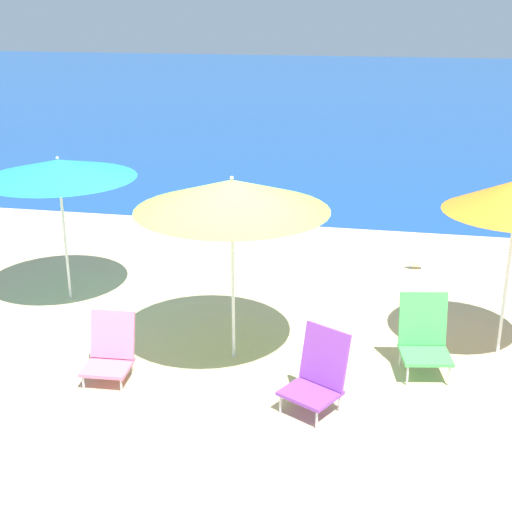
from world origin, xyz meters
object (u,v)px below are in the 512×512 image
object	(u,v)px
beach_chair_green	(424,336)
beach_chair_purple	(318,373)
beach_umbrella_lime	(232,195)
beach_umbrella_teal	(58,169)
beach_chair_pink	(110,350)
seagull	(417,261)

from	to	relation	value
beach_chair_green	beach_chair_purple	size ratio (longest dim) A/B	1.05
beach_umbrella_lime	beach_chair_purple	bearing A→B (deg)	-39.51
beach_umbrella_teal	beach_chair_purple	bearing A→B (deg)	-29.98
beach_chair_purple	beach_chair_pink	bearing A→B (deg)	-155.68
beach_umbrella_lime	beach_umbrella_teal	bearing A→B (deg)	154.59
beach_chair_pink	seagull	xyz separation A→B (m)	(3.25, 3.93, -0.17)
beach_umbrella_teal	seagull	distance (m)	5.31
beach_umbrella_lime	beach_chair_pink	size ratio (longest dim) A/B	3.01
beach_chair_pink	beach_umbrella_teal	bearing A→B (deg)	122.33
beach_umbrella_lime	seagull	distance (m)	4.22
seagull	beach_chair_purple	bearing A→B (deg)	-103.85
beach_umbrella_teal	beach_chair_purple	distance (m)	4.40
beach_umbrella_teal	beach_chair_pink	distance (m)	2.77
beach_umbrella_teal	beach_chair_green	distance (m)	4.97
beach_umbrella_lime	beach_chair_pink	world-z (taller)	beach_umbrella_lime
beach_chair_purple	seagull	size ratio (longest dim) A/B	3.03
beach_chair_purple	beach_umbrella_teal	bearing A→B (deg)	178.85
beach_chair_purple	seagull	bearing A→B (deg)	104.98
beach_umbrella_lime	beach_chair_purple	world-z (taller)	beach_umbrella_lime
beach_chair_green	seagull	bearing A→B (deg)	79.84
beach_chair_purple	seagull	distance (m)	4.24
beach_umbrella_teal	beach_chair_purple	xyz separation A→B (m)	(3.62, -2.09, -1.40)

